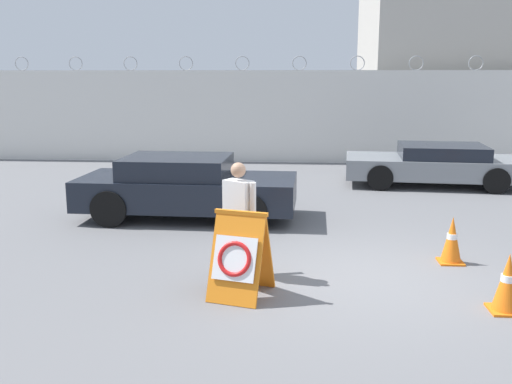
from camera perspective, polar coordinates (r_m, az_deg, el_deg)
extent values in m
plane|color=slate|center=(8.27, 10.62, -8.51)|extent=(90.00, 90.00, 0.00)
cube|color=silver|center=(18.95, 7.11, 7.46)|extent=(36.00, 0.30, 3.00)
torus|color=gray|center=(21.02, -22.38, 11.78)|extent=(0.47, 0.03, 0.47)
torus|color=gray|center=(20.28, -17.59, 12.14)|extent=(0.47, 0.03, 0.47)
torus|color=gray|center=(19.68, -12.45, 12.44)|extent=(0.47, 0.03, 0.47)
torus|color=gray|center=(19.24, -7.02, 12.64)|extent=(0.47, 0.03, 0.47)
torus|color=gray|center=(18.97, -1.38, 12.74)|extent=(0.47, 0.03, 0.47)
torus|color=gray|center=(18.88, 4.36, 12.72)|extent=(0.47, 0.03, 0.47)
torus|color=gray|center=(18.97, 10.10, 12.57)|extent=(0.47, 0.03, 0.47)
torus|color=gray|center=(19.24, 15.73, 12.31)|extent=(0.47, 0.03, 0.47)
torus|color=gray|center=(19.69, 21.13, 11.95)|extent=(0.47, 0.03, 0.47)
cube|color=#B2ADA3|center=(24.43, 21.82, 11.39)|extent=(9.14, 7.02, 6.20)
cube|color=orange|center=(7.23, -2.03, -6.75)|extent=(0.76, 0.59, 1.09)
cube|color=orange|center=(7.58, -0.94, -5.88)|extent=(0.76, 0.59, 1.09)
cube|color=orange|center=(7.25, -1.49, -2.10)|extent=(0.70, 0.24, 0.05)
cube|color=white|center=(7.19, -2.15, -6.68)|extent=(0.60, 0.35, 0.53)
torus|color=red|center=(7.18, -2.18, -6.71)|extent=(0.49, 0.32, 0.44)
cylinder|color=#232838|center=(8.11, -1.24, -5.81)|extent=(0.15, 0.15, 0.78)
cylinder|color=#232838|center=(8.21, -2.23, -5.59)|extent=(0.15, 0.15, 0.78)
cube|color=silver|center=(7.98, -1.76, -0.95)|extent=(0.46, 0.41, 0.60)
sphere|color=tan|center=(7.90, -1.78, 2.21)|extent=(0.21, 0.21, 0.21)
cylinder|color=silver|center=(7.83, -0.32, -1.11)|extent=(0.09, 0.09, 0.57)
cylinder|color=silver|center=(8.22, -2.70, -0.68)|extent=(0.25, 0.32, 0.56)
cube|color=orange|center=(9.29, 18.86, -6.61)|extent=(0.36, 0.36, 0.03)
cone|color=orange|center=(9.18, 19.00, -4.46)|extent=(0.31, 0.31, 0.69)
cylinder|color=white|center=(9.17, 19.02, -4.25)|extent=(0.15, 0.15, 0.10)
cube|color=orange|center=(7.69, 23.64, -10.76)|extent=(0.39, 0.39, 0.03)
cone|color=orange|center=(7.57, 23.87, -8.19)|extent=(0.33, 0.33, 0.70)
cylinder|color=white|center=(7.55, 23.89, -7.94)|extent=(0.17, 0.17, 0.10)
cylinder|color=black|center=(12.13, 0.22, -0.16)|extent=(0.71, 0.22, 0.70)
cylinder|color=black|center=(10.49, -0.72, -2.02)|extent=(0.71, 0.22, 0.70)
cylinder|color=black|center=(12.67, -11.81, 0.10)|extent=(0.71, 0.22, 0.70)
cylinder|color=black|center=(11.11, -14.45, -1.62)|extent=(0.71, 0.22, 0.70)
cube|color=black|center=(11.49, -6.81, 0.06)|extent=(4.34, 1.94, 0.59)
cube|color=black|center=(11.45, -7.92, 2.53)|extent=(2.11, 1.69, 0.40)
cylinder|color=black|center=(14.56, 12.30, 1.42)|extent=(0.66, 0.25, 0.64)
cylinder|color=black|center=(16.36, 11.98, 2.52)|extent=(0.66, 0.25, 0.64)
cylinder|color=black|center=(14.98, 22.88, 1.04)|extent=(0.66, 0.25, 0.64)
cylinder|color=black|center=(16.73, 21.44, 2.17)|extent=(0.66, 0.25, 0.64)
cube|color=gray|center=(15.57, 17.22, 2.40)|extent=(4.59, 2.32, 0.51)
cube|color=black|center=(15.55, 18.13, 3.90)|extent=(2.27, 1.93, 0.33)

